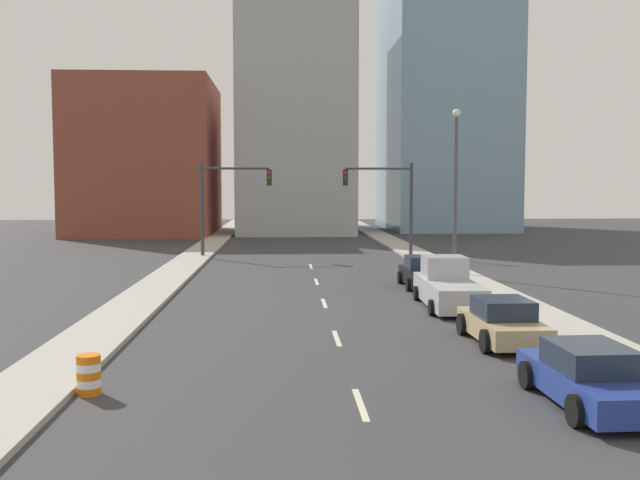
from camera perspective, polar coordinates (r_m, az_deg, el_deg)
name	(u,v)px	position (r m, az deg, el deg)	size (l,w,h in m)	color
sidewalk_left	(203,250)	(55.17, -9.32, -0.77)	(2.28, 95.00, 0.17)	#ADA89E
sidewalk_right	(405,249)	(55.67, 6.85, -0.70)	(2.28, 95.00, 0.17)	#ADA89E
lane_stripe_at_9m	(360,404)	(16.50, 3.26, -12.98)	(0.16, 2.40, 0.01)	beige
lane_stripe_at_16m	(337,338)	(23.27, 1.35, -7.85)	(0.16, 2.40, 0.01)	beige
lane_stripe_at_22m	(324,303)	(30.08, 0.34, -5.08)	(0.16, 2.40, 0.01)	beige
lane_stripe_at_29m	(316,282)	(36.81, -0.29, -3.35)	(0.16, 2.40, 0.01)	beige
lane_stripe_at_36m	(311,266)	(43.85, -0.73, -2.12)	(0.16, 2.40, 0.01)	beige
building_brick_left	(147,159)	(76.36, -13.69, 6.33)	(14.00, 16.00, 15.56)	brown
building_office_center	(295,112)	(79.43, -2.04, 10.16)	(12.00, 20.00, 26.05)	#A8A8AD
building_glass_right	(443,74)	(86.07, 9.80, 12.93)	(13.00, 20.00, 35.84)	#7A9EB7
traffic_signal_left	(222,196)	(49.52, -7.84, 3.53)	(4.91, 0.35, 6.55)	#38383D
traffic_signal_right	(392,196)	(49.93, 5.76, 3.55)	(4.91, 0.35, 6.55)	#38383D
traffic_barrel	(89,375)	(17.91, -18.02, -10.22)	(0.56, 0.56, 0.95)	orange
street_lamp	(456,181)	(39.42, 10.79, 4.67)	(0.44, 0.44, 9.07)	#4C4C51
sedan_blue	(589,377)	(17.30, 20.72, -10.24)	(2.09, 4.52, 1.39)	navy
sedan_tan	(503,323)	(23.16, 14.40, -6.41)	(2.13, 4.26, 1.41)	tan
pickup_truck_silver	(448,287)	(29.57, 10.17, -3.72)	(2.34, 5.95, 2.01)	#B2B2BC
sedan_black	(423,273)	(35.15, 8.22, -2.64)	(2.06, 4.24, 1.52)	black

